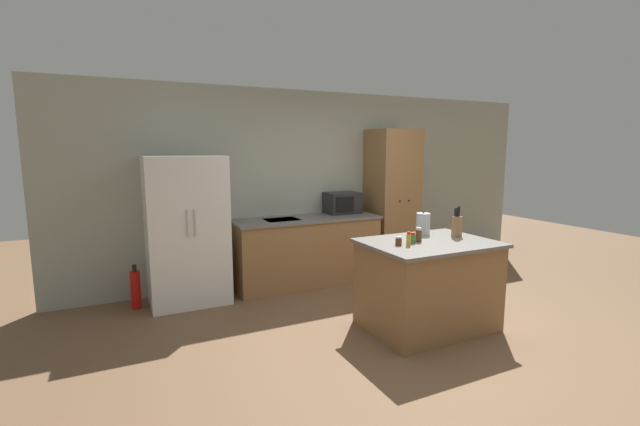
# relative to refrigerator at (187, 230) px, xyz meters

# --- Properties ---
(ground_plane) EXTENTS (14.00, 14.00, 0.00)m
(ground_plane) POSITION_rel_refrigerator_xyz_m (2.00, -1.96, -0.87)
(ground_plane) COLOR brown
(wall_back) EXTENTS (7.20, 0.06, 2.60)m
(wall_back) POSITION_rel_refrigerator_xyz_m (2.00, 0.37, 0.43)
(wall_back) COLOR #9EA393
(wall_back) RESTS_ON ground_plane
(refrigerator) EXTENTS (0.89, 0.71, 1.73)m
(refrigerator) POSITION_rel_refrigerator_xyz_m (0.00, 0.00, 0.00)
(refrigerator) COLOR white
(refrigerator) RESTS_ON ground_plane
(back_counter) EXTENTS (1.99, 0.68, 0.91)m
(back_counter) POSITION_rel_refrigerator_xyz_m (1.55, 0.02, -0.41)
(back_counter) COLOR olive
(back_counter) RESTS_ON ground_plane
(pantry_cabinet) EXTENTS (0.65, 0.62, 2.09)m
(pantry_cabinet) POSITION_rel_refrigerator_xyz_m (2.94, 0.05, 0.18)
(pantry_cabinet) COLOR olive
(pantry_cabinet) RESTS_ON ground_plane
(kitchen_island) EXTENTS (1.28, 0.95, 0.90)m
(kitchen_island) POSITION_rel_refrigerator_xyz_m (2.06, -1.83, -0.42)
(kitchen_island) COLOR olive
(kitchen_island) RESTS_ON ground_plane
(microwave) EXTENTS (0.47, 0.35, 0.30)m
(microwave) POSITION_rel_refrigerator_xyz_m (2.16, 0.15, 0.19)
(microwave) COLOR #232326
(microwave) RESTS_ON back_counter
(knife_block) EXTENTS (0.09, 0.06, 0.32)m
(knife_block) POSITION_rel_refrigerator_xyz_m (2.47, -1.78, 0.15)
(knife_block) COLOR olive
(knife_block) RESTS_ON kitchen_island
(spice_bottle_tall_dark) EXTENTS (0.06, 0.06, 0.11)m
(spice_bottle_tall_dark) POSITION_rel_refrigerator_xyz_m (1.86, -1.82, 0.08)
(spice_bottle_tall_dark) COLOR #337033
(spice_bottle_tall_dark) RESTS_ON kitchen_island
(spice_bottle_short_red) EXTENTS (0.04, 0.04, 0.14)m
(spice_bottle_short_red) POSITION_rel_refrigerator_xyz_m (1.76, -1.90, 0.09)
(spice_bottle_short_red) COLOR gold
(spice_bottle_short_red) RESTS_ON kitchen_island
(spice_bottle_amber_oil) EXTENTS (0.06, 0.06, 0.14)m
(spice_bottle_amber_oil) POSITION_rel_refrigerator_xyz_m (1.96, -1.79, 0.10)
(spice_bottle_amber_oil) COLOR #563319
(spice_bottle_amber_oil) RESTS_ON kitchen_island
(spice_bottle_green_herb) EXTENTS (0.06, 0.06, 0.09)m
(spice_bottle_green_herb) POSITION_rel_refrigerator_xyz_m (1.68, -1.84, 0.07)
(spice_bottle_green_herb) COLOR #563319
(spice_bottle_green_herb) RESTS_ON kitchen_island
(kettle) EXTENTS (0.15, 0.15, 0.25)m
(kettle) POSITION_rel_refrigerator_xyz_m (2.25, -1.51, 0.14)
(kettle) COLOR #B2B5B7
(kettle) RESTS_ON kitchen_island
(fire_extinguisher) EXTENTS (0.11, 0.11, 0.51)m
(fire_extinguisher) POSITION_rel_refrigerator_xyz_m (-0.59, 0.02, -0.64)
(fire_extinguisher) COLOR red
(fire_extinguisher) RESTS_ON ground_plane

